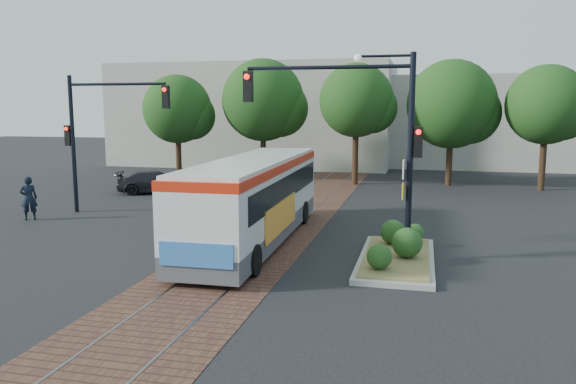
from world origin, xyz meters
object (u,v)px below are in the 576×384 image
Objects in this scene: signal_pole_left at (95,125)px; parked_car at (156,182)px; signal_pole_main at (369,123)px; officer at (29,198)px; traffic_island at (398,251)px; city_bus at (255,196)px.

parked_car is (-0.21, 5.92, -3.26)m from signal_pole_left.
signal_pole_main is 14.83m from officer.
signal_pole_left is 3.29× the size of officer.
signal_pole_left is 1.43× the size of parked_car.
signal_pole_main is at bearing 174.64° from traffic_island.
signal_pole_left reaches higher than traffic_island.
signal_pole_main reaches higher than signal_pole_left.
city_bus is at bearing 164.11° from traffic_island.
traffic_island is at bearing -150.33° from parked_car.
signal_pole_main is at bearing -21.45° from signal_pole_left.
signal_pole_main is at bearing -152.18° from parked_car.
officer reaches higher than traffic_island.
signal_pole_main is 3.29× the size of officer.
traffic_island is at bearing 130.58° from officer.
city_bus is 1.81× the size of signal_pole_main.
parked_car is at bearing 92.01° from signal_pole_left.
signal_pole_left reaches higher than parked_car.
traffic_island is 0.87× the size of signal_pole_main.
officer is (-10.22, 1.47, -0.71)m from city_bus.
traffic_island is 0.87× the size of signal_pole_left.
officer is at bearing 168.90° from signal_pole_main.
city_bus is 4.90m from signal_pole_main.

